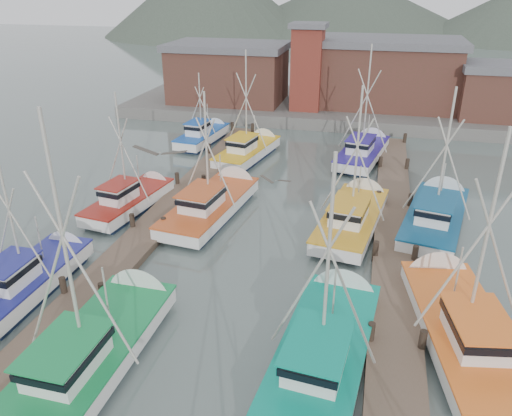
% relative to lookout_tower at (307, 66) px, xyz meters
% --- Properties ---
extents(ground, '(260.00, 260.00, 0.00)m').
position_rel_lookout_tower_xyz_m(ground, '(2.00, -33.00, -5.55)').
color(ground, '#51615D').
rests_on(ground, ground).
extents(dock_left, '(2.30, 46.00, 1.50)m').
position_rel_lookout_tower_xyz_m(dock_left, '(-5.00, -28.96, -5.34)').
color(dock_left, brown).
rests_on(dock_left, ground).
extents(dock_right, '(2.30, 46.00, 1.50)m').
position_rel_lookout_tower_xyz_m(dock_right, '(9.00, -28.96, -5.34)').
color(dock_right, brown).
rests_on(dock_right, ground).
extents(quay, '(44.00, 16.00, 1.20)m').
position_rel_lookout_tower_xyz_m(quay, '(2.00, 4.00, -4.95)').
color(quay, slate).
rests_on(quay, ground).
extents(shed_left, '(12.72, 8.48, 6.20)m').
position_rel_lookout_tower_xyz_m(shed_left, '(-9.00, 2.00, -1.21)').
color(shed_left, '#562C26').
rests_on(shed_left, quay).
extents(shed_center, '(14.84, 9.54, 6.90)m').
position_rel_lookout_tower_xyz_m(shed_center, '(8.00, 4.00, -0.86)').
color(shed_center, '#562C26').
rests_on(shed_center, quay).
extents(shed_right, '(8.48, 6.36, 5.20)m').
position_rel_lookout_tower_xyz_m(shed_right, '(19.00, 1.00, -1.71)').
color(shed_right, '#562C26').
rests_on(shed_right, quay).
extents(lookout_tower, '(3.60, 3.60, 8.50)m').
position_rel_lookout_tower_xyz_m(lookout_tower, '(0.00, 0.00, 0.00)').
color(lookout_tower, maroon).
rests_on(lookout_tower, quay).
extents(distant_hills, '(175.00, 140.00, 42.00)m').
position_rel_lookout_tower_xyz_m(distant_hills, '(-10.76, 89.59, -5.55)').
color(distant_hills, '#485446').
rests_on(distant_hills, ground).
extents(boat_4, '(4.49, 10.16, 11.23)m').
position_rel_lookout_tower_xyz_m(boat_4, '(-2.34, -38.36, -4.86)').
color(boat_4, '#101C35').
rests_on(boat_4, ground).
extents(boat_5, '(4.10, 10.35, 9.79)m').
position_rel_lookout_tower_xyz_m(boat_5, '(6.31, -36.12, -4.87)').
color(boat_5, '#101C35').
rests_on(boat_5, ground).
extents(boat_6, '(3.10, 8.12, 7.47)m').
position_rel_lookout_tower_xyz_m(boat_6, '(-7.95, -34.47, -4.87)').
color(boat_6, '#101C35').
rests_on(boat_6, ground).
extents(boat_7, '(4.84, 10.36, 10.21)m').
position_rel_lookout_tower_xyz_m(boat_7, '(11.54, -33.39, -4.86)').
color(boat_7, '#101C35').
rests_on(boat_7, ground).
extents(boat_8, '(4.17, 10.10, 8.81)m').
position_rel_lookout_tower_xyz_m(boat_8, '(-2.17, -24.24, -4.87)').
color(boat_8, '#101C35').
rests_on(boat_8, ground).
extents(boat_9, '(4.21, 9.74, 9.46)m').
position_rel_lookout_tower_xyz_m(boat_9, '(6.60, -24.03, -4.87)').
color(boat_9, '#101C35').
rests_on(boat_9, ground).
extents(boat_10, '(3.44, 8.07, 8.29)m').
position_rel_lookout_tower_xyz_m(boat_10, '(-7.51, -24.86, -4.87)').
color(boat_10, '#101C35').
rests_on(boat_10, ground).
extents(boat_11, '(4.81, 10.01, 9.38)m').
position_rel_lookout_tower_xyz_m(boat_11, '(11.46, -22.62, -4.87)').
color(boat_11, '#101C35').
rests_on(boat_11, ground).
extents(boat_12, '(4.08, 8.86, 9.51)m').
position_rel_lookout_tower_xyz_m(boat_12, '(-2.63, -13.28, -4.87)').
color(boat_12, '#101C35').
rests_on(boat_12, ground).
extents(boat_13, '(4.33, 9.42, 10.04)m').
position_rel_lookout_tower_xyz_m(boat_13, '(6.61, -11.27, -4.87)').
color(boat_13, '#101C35').
rests_on(boat_13, ground).
extents(boat_14, '(3.15, 7.85, 6.89)m').
position_rel_lookout_tower_xyz_m(boat_14, '(-7.79, -9.98, -4.87)').
color(boat_14, '#101C35').
rests_on(boat_14, ground).
extents(gull_near, '(1.55, 0.63, 0.24)m').
position_rel_lookout_tower_xyz_m(gull_near, '(1.87, -40.16, 3.99)').
color(gull_near, gray).
rests_on(gull_near, ground).
extents(gull_far, '(1.49, 0.66, 0.24)m').
position_rel_lookout_tower_xyz_m(gull_far, '(3.28, -31.54, 0.00)').
color(gull_far, gray).
rests_on(gull_far, ground).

